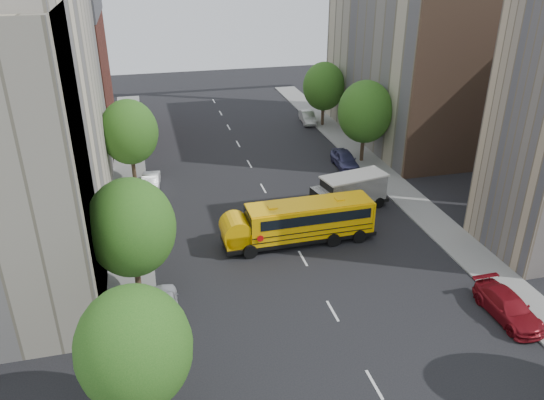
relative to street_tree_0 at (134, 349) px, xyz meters
name	(u,v)px	position (x,y,z in m)	size (l,w,h in m)	color
ground	(295,244)	(11.00, 14.00, -4.64)	(120.00, 120.00, 0.00)	black
sidewalk_left	(131,230)	(-0.50, 19.00, -4.58)	(3.00, 80.00, 0.12)	slate
sidewalk_right	(408,198)	(22.50, 19.00, -4.58)	(3.00, 80.00, 0.12)	slate
lane_markings	(263,188)	(11.00, 24.00, -4.64)	(0.15, 64.00, 0.01)	silver
building_left_cream	(13,103)	(-7.00, 20.00, 5.36)	(10.00, 26.00, 20.00)	beige
building_left_redbrick	(58,81)	(-7.00, 42.00, 1.86)	(10.00, 15.00, 13.00)	maroon
building_right_far	(407,55)	(29.00, 34.00, 4.36)	(10.00, 22.00, 18.00)	tan
building_right_sidewall	(466,78)	(29.00, 23.00, 4.36)	(10.10, 0.30, 18.00)	brown
street_tree_0	(134,349)	(0.00, 0.00, 0.00)	(4.80, 4.80, 7.41)	#38281C
street_tree_1	(131,228)	(0.00, 10.00, 0.31)	(5.12, 5.12, 7.90)	#38281C
street_tree_2	(129,132)	(0.00, 28.00, 0.19)	(4.99, 4.99, 7.71)	#38281C
street_tree_4	(365,112)	(22.00, 28.00, 0.43)	(5.25, 5.25, 8.10)	#38281C
street_tree_5	(324,86)	(22.00, 40.00, 0.06)	(4.86, 4.86, 7.51)	#38281C
school_bus	(298,221)	(11.28, 14.27, -2.89)	(11.16, 2.94, 3.13)	black
safari_truck	(349,192)	(16.84, 18.51, -3.13)	(6.98, 3.62, 2.85)	black
parked_car_0	(165,304)	(1.40, 8.10, -3.92)	(1.70, 4.24, 1.44)	silver
parked_car_1	(151,180)	(1.40, 26.61, -3.95)	(1.46, 4.20, 1.38)	white
parked_car_3	(508,307)	(20.60, 3.05, -3.93)	(2.00, 4.91, 1.43)	maroon
parked_car_4	(345,159)	(19.80, 26.97, -3.84)	(1.89, 4.70, 1.60)	#373761
parked_car_5	(308,117)	(20.60, 41.42, -3.93)	(1.50, 4.29, 1.41)	#A9AAA5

